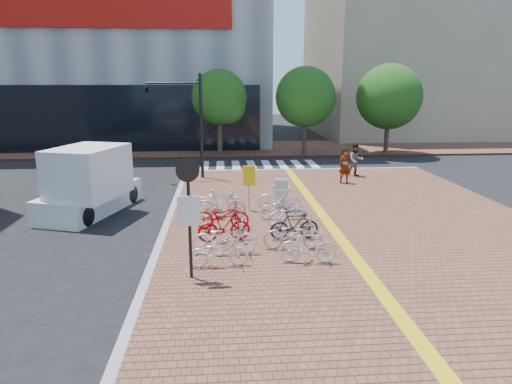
{
  "coord_description": "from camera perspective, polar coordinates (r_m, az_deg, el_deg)",
  "views": [
    {
      "loc": [
        -1.94,
        -14.59,
        5.29
      ],
      "look_at": [
        -0.68,
        1.69,
        1.3
      ],
      "focal_mm": 32.0,
      "sensor_mm": 36.0,
      "label": 1
    }
  ],
  "objects": [
    {
      "name": "kerb_west",
      "position": [
        11.11,
        -15.08,
        -14.77
      ],
      "size": [
        0.25,
        34.0,
        0.15
      ],
      "primitive_type": "cube",
      "color": "gray",
      "rests_on": "ground"
    },
    {
      "name": "bike_7",
      "position": [
        14.33,
        4.64,
        -5.26
      ],
      "size": [
        1.89,
        0.74,
        0.98
      ],
      "primitive_type": "imported",
      "rotation": [
        0.0,
        0.0,
        1.52
      ],
      "color": "#A3A3A7",
      "rests_on": "sidewalk"
    },
    {
      "name": "far_sidewalk",
      "position": [
        36.02,
        -1.29,
        5.4
      ],
      "size": [
        70.0,
        8.0,
        0.15
      ],
      "primitive_type": "cube",
      "color": "brown",
      "rests_on": "ground"
    },
    {
      "name": "utility_box",
      "position": [
        18.91,
        3.16,
        -0.18
      ],
      "size": [
        0.58,
        0.44,
        1.2
      ],
      "primitive_type": "cube",
      "rotation": [
        0.0,
        0.0,
        -0.06
      ],
      "color": "#ACADB1",
      "rests_on": "sidewalk"
    },
    {
      "name": "bike_4",
      "position": [
        17.4,
        -4.34,
        -1.52
      ],
      "size": [
        1.96,
        0.73,
        1.15
      ],
      "primitive_type": "imported",
      "rotation": [
        0.0,
        0.0,
        1.47
      ],
      "color": "silver",
      "rests_on": "sidewalk"
    },
    {
      "name": "bike_6",
      "position": [
        13.3,
        6.56,
        -6.71
      ],
      "size": [
        1.77,
        0.71,
        1.03
      ],
      "primitive_type": "imported",
      "rotation": [
        0.0,
        0.0,
        1.43
      ],
      "color": "silver",
      "rests_on": "sidewalk"
    },
    {
      "name": "building_beige",
      "position": [
        50.81,
        19.61,
        17.16
      ],
      "size": [
        20.0,
        18.0,
        18.0
      ],
      "primitive_type": "cube",
      "color": "gray",
      "rests_on": "ground"
    },
    {
      "name": "bike_3",
      "position": [
        16.23,
        -4.3,
        -2.9
      ],
      "size": [
        1.98,
        0.83,
        1.01
      ],
      "primitive_type": "imported",
      "rotation": [
        0.0,
        0.0,
        1.49
      ],
      "color": "#B00E0C",
      "rests_on": "sidewalk"
    },
    {
      "name": "ground",
      "position": [
        15.64,
        2.98,
        -6.06
      ],
      "size": [
        120.0,
        120.0,
        0.0
      ],
      "primitive_type": "plane",
      "color": "black",
      "rests_on": "ground"
    },
    {
      "name": "kerb_north",
      "position": [
        27.54,
        6.0,
        2.74
      ],
      "size": [
        14.0,
        0.25,
        0.15
      ],
      "primitive_type": "cube",
      "color": "gray",
      "rests_on": "ground"
    },
    {
      "name": "bike_8",
      "position": [
        15.2,
        4.83,
        -4.12
      ],
      "size": [
        1.67,
        0.59,
        0.99
      ],
      "primitive_type": "imported",
      "rotation": [
        0.0,
        0.0,
        1.65
      ],
      "color": "black",
      "rests_on": "sidewalk"
    },
    {
      "name": "bike_9",
      "position": [
        16.45,
        4.24,
        -2.92
      ],
      "size": [
        1.69,
        0.65,
        0.87
      ],
      "primitive_type": "imported",
      "rotation": [
        0.0,
        0.0,
        1.61
      ],
      "color": "silver",
      "rests_on": "sidewalk"
    },
    {
      "name": "bike_0",
      "position": [
        13.03,
        -4.69,
        -7.43
      ],
      "size": [
        1.72,
        0.67,
        0.89
      ],
      "primitive_type": "imported",
      "rotation": [
        0.0,
        0.0,
        1.62
      ],
      "color": "silver",
      "rests_on": "sidewalk"
    },
    {
      "name": "yellow_sign",
      "position": [
        18.32,
        -0.89,
        1.55
      ],
      "size": [
        0.49,
        0.19,
        1.84
      ],
      "color": "#B7B7BC",
      "rests_on": "sidewalk"
    },
    {
      "name": "notice_sign",
      "position": [
        11.87,
        -8.4,
        -1.55
      ],
      "size": [
        0.6,
        0.16,
        3.24
      ],
      "color": "black",
      "rests_on": "sidewalk"
    },
    {
      "name": "pedestrian_a",
      "position": [
        23.83,
        11.08,
        3.23
      ],
      "size": [
        0.7,
        0.51,
        1.8
      ],
      "primitive_type": "imported",
      "rotation": [
        0.0,
        0.0,
        0.12
      ],
      "color": "gray",
      "rests_on": "sidewalk"
    },
    {
      "name": "bike_1",
      "position": [
        13.89,
        -3.96,
        -5.71
      ],
      "size": [
        2.03,
        0.79,
        1.05
      ],
      "primitive_type": "imported",
      "rotation": [
        0.0,
        0.0,
        1.53
      ],
      "color": "white",
      "rests_on": "sidewalk"
    },
    {
      "name": "tactile_strip",
      "position": [
        11.57,
        16.43,
        -13.22
      ],
      "size": [
        0.4,
        34.0,
        0.01
      ],
      "primitive_type": "cube",
      "color": "gold",
      "rests_on": "sidewalk"
    },
    {
      "name": "pedestrian_b",
      "position": [
        25.74,
        12.34,
        3.91
      ],
      "size": [
        0.91,
        0.74,
        1.78
      ],
      "primitive_type": "imported",
      "rotation": [
        0.0,
        0.0,
        0.07
      ],
      "color": "#4E5264",
      "rests_on": "sidewalk"
    },
    {
      "name": "traffic_light_pole",
      "position": [
        24.72,
        -9.93,
        10.46
      ],
      "size": [
        2.97,
        1.14,
        5.53
      ],
      "color": "black",
      "rests_on": "sidewalk"
    },
    {
      "name": "street_trees",
      "position": [
        32.82,
        8.03,
        11.52
      ],
      "size": [
        16.2,
        4.6,
        6.35
      ],
      "color": "#38281E",
      "rests_on": "far_sidewalk"
    },
    {
      "name": "bike_11",
      "position": [
        18.43,
        2.99,
        -0.76
      ],
      "size": [
        1.84,
        0.81,
        1.07
      ],
      "primitive_type": "imported",
      "rotation": [
        0.0,
        0.0,
        1.39
      ],
      "color": "white",
      "rests_on": "sidewalk"
    },
    {
      "name": "bike_5",
      "position": [
        18.33,
        -4.65,
        -0.98
      ],
      "size": [
        1.92,
        0.71,
        1.0
      ],
      "primitive_type": "imported",
      "rotation": [
        0.0,
        0.0,
        1.54
      ],
      "color": "white",
      "rests_on": "sidewalk"
    },
    {
      "name": "crosswalk",
      "position": [
        29.18,
        0.45,
        3.3
      ],
      "size": [
        7.5,
        4.0,
        0.01
      ],
      "color": "silver",
      "rests_on": "ground"
    },
    {
      "name": "box_truck",
      "position": [
        19.75,
        -20.33,
        1.28
      ],
      "size": [
        3.47,
        5.27,
        2.82
      ],
      "color": "silver",
      "rests_on": "ground"
    },
    {
      "name": "sidewalk",
      "position": [
        11.98,
        21.0,
        -13.05
      ],
      "size": [
        14.0,
        34.0,
        0.15
      ],
      "primitive_type": "cube",
      "color": "brown",
      "rests_on": "ground"
    },
    {
      "name": "bike_10",
      "position": [
        17.34,
        3.23,
        -2.03
      ],
      "size": [
        1.7,
        0.7,
        0.87
      ],
      "primitive_type": "imported",
      "rotation": [
        0.0,
        0.0,
        1.49
      ],
      "color": "white",
      "rests_on": "sidewalk"
    },
    {
      "name": "bike_2",
      "position": [
        14.97,
        -4.01,
        -4.26
      ],
      "size": [
        1.8,
        0.78,
        1.05
      ],
      "primitive_type": "imported",
      "rotation": [
        0.0,
        0.0,
        1.74
      ],
      "color": "#9E0B0D",
      "rests_on": "sidewalk"
    }
  ]
}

